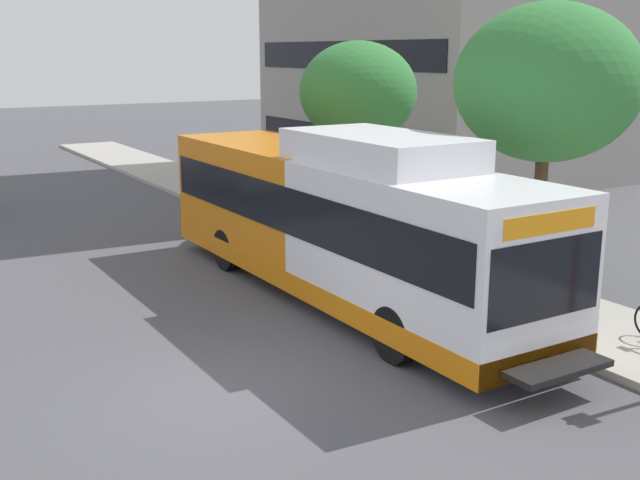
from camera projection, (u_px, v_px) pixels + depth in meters
The scene contains 5 objects.
ground_plane at pixel (87, 271), 18.78m from camera, with size 120.00×120.00×0.00m, color #4C4C51.
sidewalk_curb at pixel (371, 248), 20.65m from camera, with size 3.00×56.00×0.14m, color #A8A399.
transit_bus at pixel (340, 220), 16.38m from camera, with size 2.58×12.25×3.65m.
street_tree_near_stop at pixel (547, 83), 16.08m from camera, with size 3.87×3.87×6.05m.
street_tree_mid_block at pixel (358, 92), 22.15m from camera, with size 3.36×3.36×5.35m.
Camera 1 is at (-4.61, -10.36, 5.17)m, focal length 43.53 mm.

